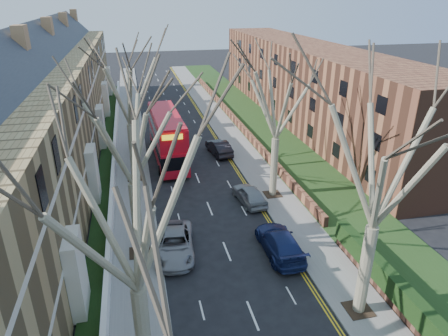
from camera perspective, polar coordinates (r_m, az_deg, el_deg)
pavement_left at (r=48.41m, az=-13.23°, el=3.85°), size 3.00×102.00×0.12m
pavement_right at (r=49.69m, az=0.74°, el=5.00°), size 3.00×102.00×0.12m
terrace_left at (r=40.03m, az=-24.83°, el=6.40°), size 9.70×78.00×13.60m
flats_right at (r=55.75m, az=11.53°, el=11.84°), size 13.97×54.00×10.00m
front_wall_left at (r=40.78m, az=-15.45°, el=0.70°), size 0.30×78.00×1.00m
grass_verge_right at (r=50.86m, az=5.69°, el=5.44°), size 6.00×102.00×0.06m
tree_left_mid at (r=14.23m, az=-13.58°, el=-3.51°), size 10.50×10.50×14.71m
tree_left_far at (r=23.70m, az=-13.73°, el=6.62°), size 10.15×10.15×14.22m
tree_left_dist at (r=35.32m, az=-13.91°, el=12.59°), size 10.50×10.50×14.71m
tree_right_mid at (r=19.41m, az=22.19°, el=2.75°), size 10.50×10.50×14.71m
tree_right_far at (r=31.46m, az=7.77°, el=11.18°), size 10.15×10.15×14.22m
double_decker_bus at (r=41.37m, az=-8.11°, el=4.28°), size 3.23×11.65×4.82m
car_left_far at (r=27.02m, az=-7.03°, el=-10.69°), size 3.08×5.63×1.50m
car_right_near at (r=27.13m, az=7.99°, el=-10.49°), size 2.23×5.44×1.57m
car_right_mid at (r=33.02m, az=3.68°, el=-3.77°), size 2.24×4.52×1.48m
car_right_far at (r=42.94m, az=-0.74°, el=2.98°), size 2.27×4.90×1.56m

